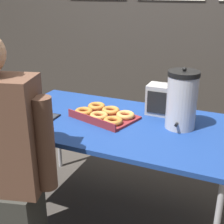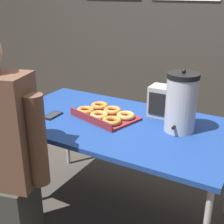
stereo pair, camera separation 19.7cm
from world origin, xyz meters
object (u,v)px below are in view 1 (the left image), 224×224
coffee_urn (182,100)px  cell_phone (51,118)px  space_heater (161,100)px  donut_box (104,115)px  person_seated (0,166)px

coffee_urn → cell_phone: size_ratio=2.65×
space_heater → coffee_urn: bearing=-45.1°
space_heater → cell_phone: bearing=-149.7°
donut_box → person_seated: size_ratio=0.35×
space_heater → person_seated: size_ratio=0.15×
donut_box → coffee_urn: (0.48, 0.05, 0.15)m
cell_phone → person_seated: (0.01, -0.49, -0.08)m
donut_box → space_heater: (0.32, 0.22, 0.08)m
coffee_urn → space_heater: 0.25m
person_seated → space_heater: bearing=-140.9°
donut_box → space_heater: size_ratio=2.28×
cell_phone → donut_box: bearing=24.1°
person_seated → donut_box: bearing=-130.4°
donut_box → coffee_urn: coffee_urn is taller
cell_phone → person_seated: 0.50m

